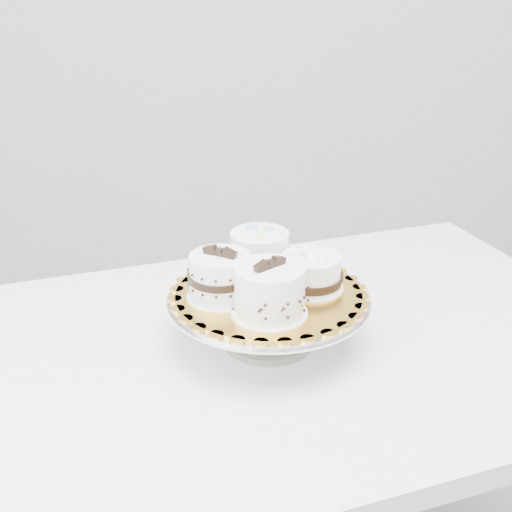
{
  "coord_description": "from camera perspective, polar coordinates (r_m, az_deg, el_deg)",
  "views": [
    {
      "loc": [
        -0.21,
        -0.86,
        1.34
      ],
      "look_at": [
        -0.08,
        0.1,
        0.91
      ],
      "focal_mm": 45.0,
      "sensor_mm": 36.0,
      "label": 1
    }
  ],
  "objects": [
    {
      "name": "table",
      "position": [
        1.18,
        3.72,
        -10.53
      ],
      "size": [
        1.29,
        0.99,
        0.75
      ],
      "rotation": [
        0.0,
        0.0,
        0.2
      ],
      "color": "white",
      "rests_on": "floor"
    },
    {
      "name": "cake_board",
      "position": [
        1.07,
        1.13,
        -3.34
      ],
      "size": [
        0.4,
        0.4,
        0.0
      ],
      "primitive_type": "cylinder",
      "rotation": [
        0.0,
        0.0,
        0.33
      ],
      "color": "orange",
      "rests_on": "cake_stand"
    },
    {
      "name": "cake_banded",
      "position": [
        1.05,
        -3.17,
        -1.95
      ],
      "size": [
        0.14,
        0.14,
        0.09
      ],
      "rotation": [
        0.0,
        0.0,
        -0.6
      ],
      "color": "white",
      "rests_on": "cake_board"
    },
    {
      "name": "cake_dots",
      "position": [
        1.13,
        0.33,
        0.36
      ],
      "size": [
        0.12,
        0.12,
        0.08
      ],
      "rotation": [
        0.0,
        0.0,
        0.25
      ],
      "color": "white",
      "rests_on": "cake_board"
    },
    {
      "name": "cake_swirl",
      "position": [
        0.99,
        1.22,
        -3.21
      ],
      "size": [
        0.15,
        0.15,
        0.1
      ],
      "rotation": [
        0.0,
        0.0,
        0.57
      ],
      "color": "white",
      "rests_on": "cake_board"
    },
    {
      "name": "cake_ribbon",
      "position": [
        1.08,
        4.92,
        -1.5
      ],
      "size": [
        0.12,
        0.11,
        0.06
      ],
      "rotation": [
        0.0,
        0.0,
        -0.13
      ],
      "color": "white",
      "rests_on": "cake_board"
    },
    {
      "name": "cake_stand",
      "position": [
        1.09,
        1.12,
        -4.81
      ],
      "size": [
        0.34,
        0.34,
        0.09
      ],
      "color": "gray",
      "rests_on": "table"
    }
  ]
}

